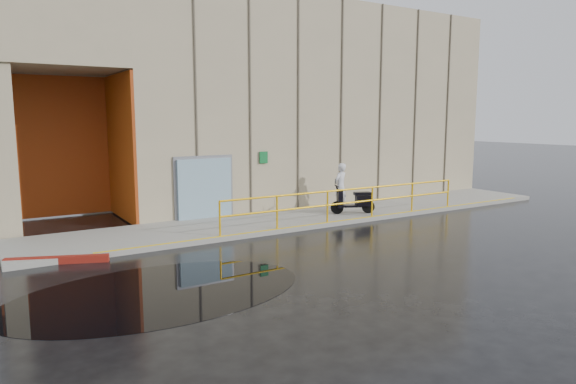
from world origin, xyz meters
name	(u,v)px	position (x,y,z in m)	size (l,w,h in m)	color
ground	(294,265)	(0.00, 0.00, 0.00)	(120.00, 120.00, 0.00)	black
sidewalk	(321,215)	(4.00, 4.50, 0.07)	(20.00, 3.00, 0.15)	gray
building	(259,103)	(5.10, 10.98, 4.21)	(20.00, 10.17, 8.00)	#9C8E6F
guardrail	(350,203)	(4.25, 3.15, 0.68)	(9.56, 0.06, 1.03)	#EEAC0C
person	(340,186)	(5.14, 4.86, 1.00)	(0.62, 0.41, 1.70)	silver
scooter	(354,194)	(4.94, 3.85, 0.85)	(1.61, 1.08, 1.22)	black
red_curb	(57,260)	(-4.82, 3.10, 0.09)	(2.40, 0.18, 0.18)	maroon
puddle	(159,292)	(-3.39, -0.23, 0.00)	(6.11, 3.76, 0.01)	black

